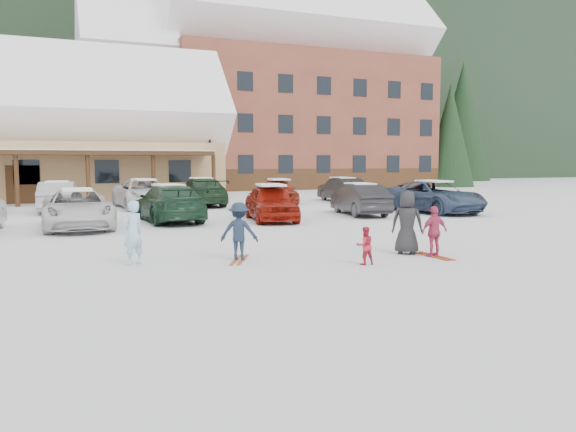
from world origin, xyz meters
name	(u,v)px	position (x,y,z in m)	size (l,w,h in m)	color
ground	(292,261)	(0.00, 0.00, 0.00)	(160.00, 160.00, 0.00)	white
forested_hillside	(87,58)	(0.00, 85.00, 19.00)	(300.00, 70.00, 38.00)	black
alpine_hotel	(275,96)	(14.27, 38.00, 8.63)	(31.48, 14.01, 21.48)	brown
lamp_post	(210,147)	(4.44, 24.87, 3.38)	(0.50, 0.25, 5.97)	black
conifer_1	(450,121)	(30.00, 32.00, 6.26)	(4.84, 4.84, 11.22)	black
conifer_3	(176,134)	(6.00, 44.00, 5.12)	(3.96, 3.96, 9.18)	black
conifer_4	(402,127)	(34.00, 46.00, 6.54)	(5.06, 5.06, 11.73)	black
adult_skier	(133,233)	(-3.65, 0.93, 0.76)	(0.55, 0.36, 1.52)	#A6D2F2
toddler_red	(365,246)	(1.38, -1.10, 0.45)	(0.44, 0.34, 0.90)	#BD2338
child_navy	(239,232)	(-1.18, 0.56, 0.71)	(0.92, 0.53, 1.43)	#192638
skis_child_navy	(239,260)	(-1.18, 0.56, 0.01)	(0.20, 1.40, 0.03)	#A53E17
child_magenta	(434,231)	(3.57, -0.81, 0.65)	(0.76, 0.32, 1.29)	#BF365E
skis_child_magenta	(434,256)	(3.57, -0.81, 0.01)	(0.20, 1.40, 0.03)	#A53E17
bystander_dark	(407,223)	(3.17, -0.20, 0.83)	(0.81, 0.53, 1.66)	#242326
parked_car_2	(77,209)	(-4.58, 9.11, 0.71)	(2.36, 5.11, 1.42)	silver
parked_car_3	(169,203)	(-1.10, 10.19, 0.74)	(2.08, 5.10, 1.48)	#193924
parked_car_4	(271,203)	(2.83, 8.96, 0.74)	(1.74, 4.32, 1.47)	maroon
parked_car_5	(360,199)	(7.44, 9.73, 0.71)	(1.50, 4.30, 1.42)	#242326
parked_car_6	(434,197)	(11.26, 9.44, 0.75)	(2.49, 5.40, 1.50)	#334461
parked_car_9	(58,197)	(-5.21, 16.42, 0.73)	(1.54, 4.42, 1.46)	#ADACB0
parked_car_10	(144,194)	(-1.08, 17.20, 0.75)	(2.49, 5.40, 1.50)	white
parked_car_11	(201,192)	(2.06, 17.68, 0.76)	(2.12, 5.22, 1.51)	#19321D
parked_car_12	(279,191)	(6.61, 17.66, 0.70)	(1.65, 4.11, 1.40)	maroon
parked_car_13	(342,190)	(10.70, 17.55, 0.72)	(1.53, 4.38, 1.44)	black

